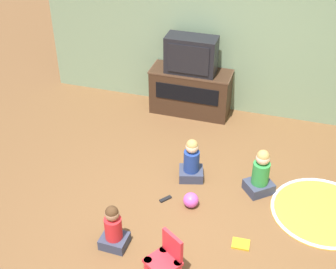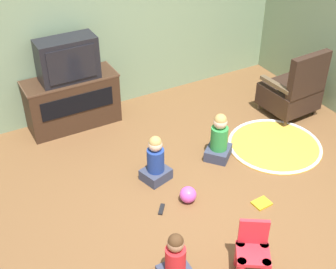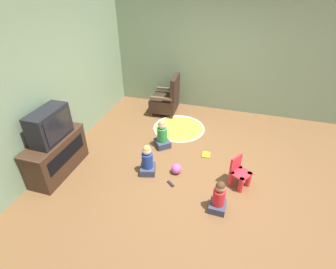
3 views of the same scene
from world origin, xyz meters
TOP-DOWN VIEW (x-y plane):
  - ground_plane at (0.00, 0.00)m, footprint 30.00×30.00m
  - wall_back at (-0.23, 2.56)m, footprint 5.54×0.12m
  - wall_right at (2.48, -0.19)m, footprint 0.12×5.62m
  - tv_cabinet at (-0.74, 2.27)m, footprint 1.16×0.45m
  - television at (-0.74, 2.23)m, footprint 0.70×0.33m
  - black_armchair at (1.86, 1.11)m, footprint 0.66×0.64m
  - yellow_kid_chair at (-0.20, -0.73)m, footprint 0.38×0.38m
  - play_mat at (1.21, 0.64)m, footprint 1.14×1.14m
  - child_watching_left at (-0.82, -0.49)m, footprint 0.28×0.24m
  - child_watching_center at (-0.34, 0.78)m, footprint 0.34×0.32m
  - child_watching_right at (0.48, 0.78)m, footprint 0.40×0.39m
  - toy_ball at (-0.22, 0.31)m, footprint 0.18×0.18m
  - book at (0.43, -0.11)m, footprint 0.19×0.15m
  - remote_control at (-0.52, 0.32)m, footprint 0.13×0.14m

SIDE VIEW (x-z plane):
  - ground_plane at x=0.00m, z-range 0.00..0.00m
  - play_mat at x=1.21m, z-range -0.01..0.03m
  - remote_control at x=-0.52m, z-range 0.00..0.02m
  - book at x=0.43m, z-range 0.00..0.02m
  - toy_ball at x=-0.22m, z-range 0.00..0.18m
  - yellow_kid_chair at x=-0.20m, z-range -0.05..0.47m
  - child_watching_left at x=-0.82m, z-range -0.04..0.49m
  - child_watching_center at x=-0.34m, z-range -0.04..0.52m
  - child_watching_right at x=0.48m, z-range -0.04..0.55m
  - black_armchair at x=1.86m, z-range -0.12..0.82m
  - tv_cabinet at x=-0.74m, z-range 0.01..0.68m
  - television at x=-0.74m, z-range 0.67..1.19m
  - wall_right at x=2.48m, z-range 0.00..2.69m
  - wall_back at x=-0.23m, z-range 0.00..2.69m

